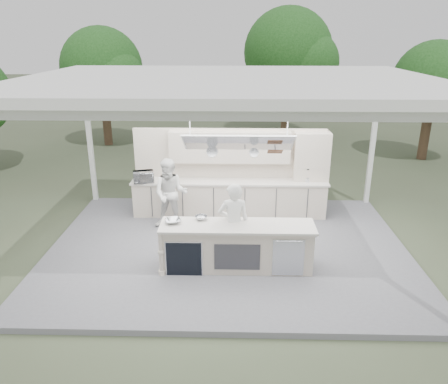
{
  "coord_description": "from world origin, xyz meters",
  "views": [
    {
      "loc": [
        0.14,
        -8.85,
        4.67
      ],
      "look_at": [
        -0.1,
        0.4,
        1.29
      ],
      "focal_mm": 35.0,
      "sensor_mm": 36.0,
      "label": 1
    }
  ],
  "objects_px": {
    "demo_island": "(236,246)",
    "head_chef": "(233,224)",
    "sous_chef": "(171,194)",
    "back_counter": "(229,197)"
  },
  "relations": [
    {
      "from": "demo_island",
      "to": "back_counter",
      "type": "xyz_separation_m",
      "value": [
        -0.18,
        2.81,
        0.0
      ]
    },
    {
      "from": "demo_island",
      "to": "head_chef",
      "type": "relative_size",
      "value": 1.77
    },
    {
      "from": "demo_island",
      "to": "sous_chef",
      "type": "distance_m",
      "value": 2.57
    },
    {
      "from": "demo_island",
      "to": "sous_chef",
      "type": "xyz_separation_m",
      "value": [
        -1.6,
        1.97,
        0.4
      ]
    },
    {
      "from": "sous_chef",
      "to": "demo_island",
      "type": "bearing_deg",
      "value": -49.16
    },
    {
      "from": "head_chef",
      "to": "sous_chef",
      "type": "relative_size",
      "value": 1.01
    },
    {
      "from": "demo_island",
      "to": "sous_chef",
      "type": "height_order",
      "value": "sous_chef"
    },
    {
      "from": "demo_island",
      "to": "head_chef",
      "type": "bearing_deg",
      "value": 105.09
    },
    {
      "from": "back_counter",
      "to": "sous_chef",
      "type": "relative_size",
      "value": 2.91
    },
    {
      "from": "back_counter",
      "to": "head_chef",
      "type": "height_order",
      "value": "head_chef"
    }
  ]
}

